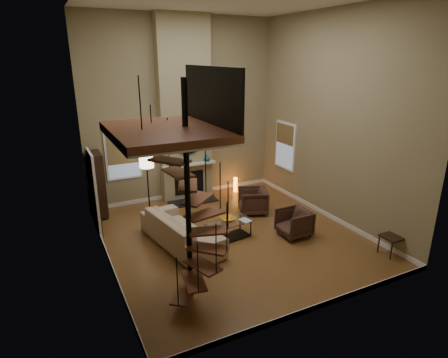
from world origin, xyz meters
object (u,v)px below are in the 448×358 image
hutch (97,184)px  accent_lamp (235,184)px  floor_lamp (147,166)px  side_chair (395,233)px  coffee_table (229,228)px  sofa (180,229)px  armchair_far (296,222)px  armchair_near (255,201)px

hutch → accent_lamp: 4.45m
accent_lamp → floor_lamp: bearing=-170.7°
side_chair → accent_lamp: bearing=104.1°
coffee_table → floor_lamp: floor_lamp is taller
accent_lamp → sofa: bearing=-137.5°
sofa → accent_lamp: size_ratio=5.30×
sofa → accent_lamp: 3.95m
sofa → floor_lamp: 2.40m
side_chair → armchair_far: bearing=129.4°
sofa → coffee_table: sofa is taller
hutch → coffee_table: (2.67, -2.86, -0.67)m
coffee_table → accent_lamp: (1.72, 2.90, -0.03)m
floor_lamp → accent_lamp: 3.32m
armchair_near → hutch: bearing=-91.5°
armchair_far → side_chair: (1.44, -1.75, 0.17)m
sofa → accent_lamp: sofa is taller
armchair_near → side_chair: size_ratio=0.84×
hutch → accent_lamp: hutch is taller
coffee_table → floor_lamp: bearing=119.4°
coffee_table → accent_lamp: bearing=59.3°
armchair_near → side_chair: 3.81m
floor_lamp → accent_lamp: size_ratio=3.61×
armchair_far → side_chair: size_ratio=0.79×
sofa → side_chair: bearing=-131.4°
hutch → armchair_far: 5.52m
sofa → accent_lamp: (2.91, 2.67, -0.15)m
armchair_near → accent_lamp: size_ratio=1.69×
sofa → armchair_near: bearing=-81.6°
coffee_table → accent_lamp: accent_lamp is taller
sofa → armchair_far: (2.79, -0.83, -0.04)m
sofa → side_chair: size_ratio=2.65×
armchair_near → accent_lamp: bearing=-167.8°
sofa → hutch: bearing=19.4°
floor_lamp → accent_lamp: floor_lamp is taller
accent_lamp → side_chair: (1.31, -5.24, 0.28)m
coffee_table → side_chair: side_chair is taller
sofa → armchair_near: sofa is taller
sofa → floor_lamp: bearing=-5.7°
armchair_near → floor_lamp: (-2.77, 1.29, 1.06)m
accent_lamp → side_chair: bearing=-75.9°
hutch → armchair_far: (4.27, -3.46, -0.60)m
coffee_table → accent_lamp: size_ratio=2.60×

